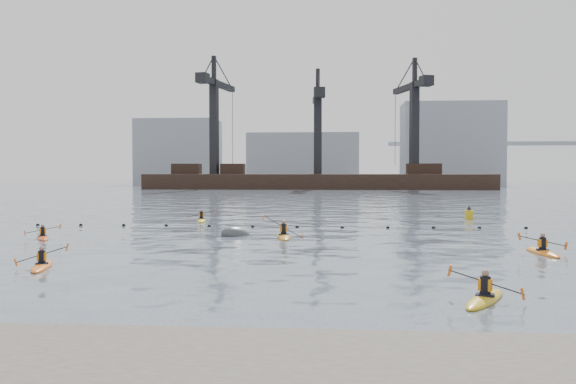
% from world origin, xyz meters
% --- Properties ---
extents(ground, '(400.00, 400.00, 0.00)m').
position_xyz_m(ground, '(0.00, 0.00, 0.00)').
color(ground, '#374550').
rests_on(ground, ground).
extents(float_line, '(33.24, 0.73, 0.24)m').
position_xyz_m(float_line, '(-0.50, 22.53, 0.03)').
color(float_line, black).
rests_on(float_line, ground).
extents(barge_pier, '(72.00, 19.30, 29.50)m').
position_xyz_m(barge_pier, '(-0.22, 110.00, 1.89)').
color(barge_pier, black).
rests_on(barge_pier, ground).
extents(skyline, '(141.00, 28.00, 22.00)m').
position_xyz_m(skyline, '(2.23, 150.27, 9.25)').
color(skyline, gray).
rests_on(skyline, ground).
extents(kayaker_0, '(1.99, 3.03, 1.06)m').
position_xyz_m(kayaker_0, '(-7.94, 4.81, 0.09)').
color(kayaker_0, orange).
rests_on(kayaker_0, ground).
extents(kayaker_1, '(2.11, 3.19, 1.10)m').
position_xyz_m(kayaker_1, '(7.84, -0.12, 0.10)').
color(kayaker_1, gold).
rests_on(kayaker_1, ground).
extents(kayaker_2, '(1.92, 2.80, 0.92)m').
position_xyz_m(kayaker_2, '(-12.76, 14.63, 0.09)').
color(kayaker_2, '#CF4713').
rests_on(kayaker_2, ground).
extents(kayaker_3, '(2.47, 3.57, 1.48)m').
position_xyz_m(kayaker_3, '(0.61, 16.15, 0.11)').
color(kayaker_3, '#C98F17').
rests_on(kayaker_3, ground).
extents(kayaker_4, '(2.28, 3.41, 1.11)m').
position_xyz_m(kayaker_4, '(12.96, 10.42, 0.10)').
color(kayaker_4, orange).
rests_on(kayaker_4, ground).
extents(kayaker_5, '(2.15, 3.25, 1.08)m').
position_xyz_m(kayaker_5, '(-6.51, 27.06, 0.10)').
color(kayaker_5, yellow).
rests_on(kayaker_5, ground).
extents(mooring_buoy, '(2.40, 2.27, 1.38)m').
position_xyz_m(mooring_buoy, '(-2.29, 17.20, 0.00)').
color(mooring_buoy, '#414446').
rests_on(mooring_buoy, ground).
extents(nav_buoy, '(0.66, 0.66, 1.20)m').
position_xyz_m(nav_buoy, '(14.00, 30.42, 0.36)').
color(nav_buoy, gold).
rests_on(nav_buoy, ground).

